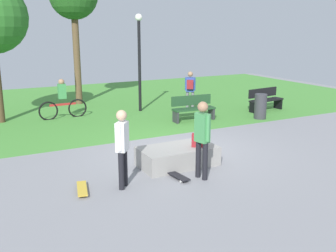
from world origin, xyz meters
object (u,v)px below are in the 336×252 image
skater_watching (202,134)px  cyclist_on_bicycle (63,102)px  concrete_ledge (178,156)px  skater_performing_trick (122,143)px  pedestrian_with_backpack (190,87)px  park_bench_far_left (265,99)px  skateboard_spare (82,189)px  park_bench_near_path (193,108)px  skateboard_by_ledge (177,175)px  trash_bin (260,106)px  lamp_post (139,53)px  backpack_on_ledge (197,140)px

skater_watching → cyclist_on_bicycle: bearing=100.2°
concrete_ledge → skater_performing_trick: (-1.71, -0.70, 0.76)m
skater_watching → pedestrian_with_backpack: skater_watching is taller
concrete_ledge → park_bench_far_left: park_bench_far_left is taller
concrete_ledge → pedestrian_with_backpack: pedestrian_with_backpack is taller
skateboard_spare → park_bench_near_path: (5.41, 4.51, 0.42)m
skater_watching → skateboard_by_ledge: size_ratio=2.18×
concrete_ledge → skateboard_by_ledge: (-0.43, -0.74, -0.17)m
cyclist_on_bicycle → skateboard_spare: bearing=-100.0°
skateboard_spare → park_bench_near_path: 7.05m
park_bench_near_path → concrete_ledge: bearing=-125.4°
park_bench_near_path → skateboard_by_ledge: bearing=-124.6°
cyclist_on_bicycle → skater_watching: bearing=-79.8°
park_bench_near_path → pedestrian_with_backpack: size_ratio=1.02×
park_bench_far_left → trash_bin: size_ratio=1.76×
skater_watching → trash_bin: skater_watching is taller
skater_performing_trick → trash_bin: size_ratio=1.82×
park_bench_far_left → skateboard_spare: bearing=-152.5°
lamp_post → cyclist_on_bicycle: lamp_post is taller
skateboard_by_ledge → skateboard_spare: same height
pedestrian_with_backpack → cyclist_on_bicycle: 5.08m
park_bench_near_path → park_bench_far_left: bearing=2.5°
skater_performing_trick → pedestrian_with_backpack: bearing=49.6°
backpack_on_ledge → cyclist_on_bicycle: (-1.77, 6.75, 0.00)m
concrete_ledge → pedestrian_with_backpack: (3.67, 5.61, 0.72)m
skateboard_spare → pedestrian_with_backpack: 8.78m
concrete_ledge → lamp_post: 7.02m
skateboard_by_ledge → pedestrian_with_backpack: size_ratio=0.51×
skater_performing_trick → park_bench_near_path: 6.57m
skater_watching → skateboard_spare: 2.85m
skater_performing_trick → trash_bin: 7.93m
park_bench_far_left → park_bench_near_path: same height
concrete_ledge → backpack_on_ledge: bearing=-21.6°
park_bench_far_left → cyclist_on_bicycle: (-7.69, 2.41, 0.15)m
lamp_post → trash_bin: bearing=-44.3°
skateboard_spare → lamp_post: lamp_post is taller
skateboard_by_ledge → lamp_post: bearing=72.8°
skateboard_spare → cyclist_on_bicycle: 7.21m
skater_watching → backpack_on_ledge: bearing=64.4°
concrete_ledge → skateboard_by_ledge: size_ratio=2.32×
backpack_on_ledge → skater_watching: (-0.40, -0.84, 0.42)m
skateboard_spare → park_bench_near_path: bearing=39.8°
skater_performing_trick → skateboard_by_ledge: size_ratio=2.08×
skateboard_spare → skater_watching: bearing=-11.1°
park_bench_near_path → skater_performing_trick: bearing=-134.1°
park_bench_near_path → lamp_post: 3.26m
skateboard_by_ledge → lamp_post: lamp_post is taller
cyclist_on_bicycle → pedestrian_with_backpack: bearing=-10.9°
skater_performing_trick → pedestrian_with_backpack: skater_performing_trick is taller
skateboard_spare → park_bench_far_left: size_ratio=0.50×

